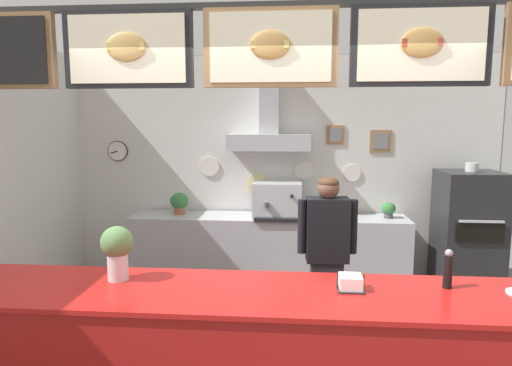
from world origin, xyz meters
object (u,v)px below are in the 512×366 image
at_px(potted_oregano, 179,202).
at_px(napkin_holder, 350,283).
at_px(espresso_machine, 277,200).
at_px(pepper_grinder, 448,269).
at_px(shop_worker, 327,255).
at_px(basil_vase, 117,250).
at_px(pizza_oven, 467,236).
at_px(potted_sage, 314,205).
at_px(potted_rosemary, 389,209).

relative_size(potted_oregano, napkin_holder, 1.64).
distance_m(espresso_machine, pepper_grinder, 2.87).
relative_size(shop_worker, basil_vase, 4.46).
distance_m(pizza_oven, potted_sage, 1.80).
relative_size(basil_vase, pepper_grinder, 1.44).
bearing_deg(pepper_grinder, potted_sage, 104.25).
height_order(pizza_oven, potted_rosemary, pizza_oven).
relative_size(pizza_oven, napkin_holder, 9.59).
bearing_deg(napkin_holder, basil_vase, 177.95).
distance_m(espresso_machine, basil_vase, 2.83).
distance_m(espresso_machine, potted_sage, 0.45).
xyz_separation_m(potted_oregano, pepper_grinder, (2.36, -2.71, 0.11)).
height_order(shop_worker, basil_vase, shop_worker).
bearing_deg(potted_oregano, pizza_oven, -3.88).
bearing_deg(napkin_holder, potted_oregano, 122.46).
xyz_separation_m(potted_rosemary, napkin_holder, (-0.81, -2.76, 0.08)).
distance_m(napkin_holder, pepper_grinder, 0.60).
height_order(napkin_holder, pepper_grinder, pepper_grinder).
distance_m(potted_rosemary, basil_vase, 3.55).
height_order(potted_rosemary, napkin_holder, napkin_holder).
xyz_separation_m(espresso_machine, potted_rosemary, (1.34, 0.04, -0.10)).
relative_size(potted_rosemary, potted_sage, 0.82).
bearing_deg(basil_vase, potted_rosemary, 49.89).
bearing_deg(pizza_oven, napkin_holder, -123.18).
bearing_deg(potted_rosemary, espresso_machine, -178.27).
distance_m(espresso_machine, potted_oregano, 1.24).
height_order(basil_vase, pepper_grinder, basil_vase).
relative_size(potted_oregano, pepper_grinder, 1.12).
bearing_deg(potted_sage, shop_worker, -87.83).
height_order(pizza_oven, potted_sage, pizza_oven).
xyz_separation_m(potted_sage, napkin_holder, (0.09, -2.78, 0.05)).
xyz_separation_m(shop_worker, pepper_grinder, (0.63, -1.24, 0.31)).
relative_size(potted_sage, basil_vase, 0.68).
height_order(shop_worker, napkin_holder, shop_worker).
bearing_deg(shop_worker, pizza_oven, -147.43).
bearing_deg(napkin_holder, pizza_oven, 56.82).
relative_size(shop_worker, espresso_machine, 2.68).
bearing_deg(potted_sage, pizza_oven, -7.40).
height_order(shop_worker, pepper_grinder, shop_worker).
xyz_separation_m(pizza_oven, espresso_machine, (-2.20, 0.17, 0.36)).
bearing_deg(potted_oregano, basil_vase, -83.75).
bearing_deg(napkin_holder, pepper_grinder, 7.23).
distance_m(shop_worker, pepper_grinder, 1.43).
relative_size(potted_rosemary, napkin_holder, 1.18).
distance_m(shop_worker, basil_vase, 1.95).
height_order(espresso_machine, potted_sage, espresso_machine).
bearing_deg(napkin_holder, potted_rosemary, 73.66).
bearing_deg(shop_worker, potted_rosemary, -123.70).
xyz_separation_m(basil_vase, pepper_grinder, (2.06, 0.02, -0.08)).
xyz_separation_m(pizza_oven, potted_oregano, (-3.44, 0.23, 0.30)).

